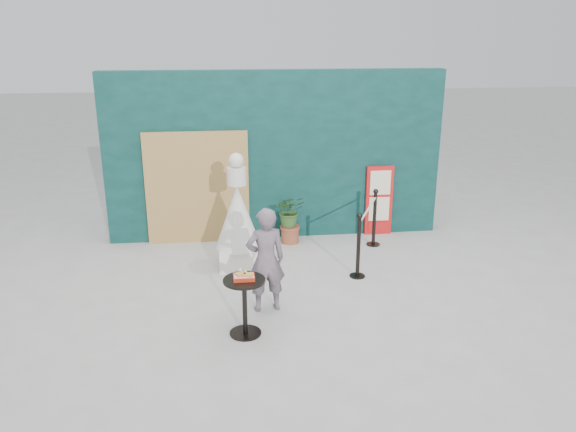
# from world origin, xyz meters

# --- Properties ---
(ground) EXTENTS (60.00, 60.00, 0.00)m
(ground) POSITION_xyz_m (0.00, 0.00, 0.00)
(ground) COLOR #ADAAA5
(ground) RESTS_ON ground
(back_wall) EXTENTS (6.00, 0.30, 3.00)m
(back_wall) POSITION_xyz_m (0.00, 3.15, 1.50)
(back_wall) COLOR #092C26
(back_wall) RESTS_ON ground
(bamboo_fence) EXTENTS (1.80, 0.08, 2.00)m
(bamboo_fence) POSITION_xyz_m (-1.40, 2.94, 1.00)
(bamboo_fence) COLOR tan
(bamboo_fence) RESTS_ON ground
(woman) EXTENTS (0.58, 0.43, 1.45)m
(woman) POSITION_xyz_m (-0.42, 0.20, 0.73)
(woman) COLOR slate
(woman) RESTS_ON ground
(menu_board) EXTENTS (0.50, 0.07, 1.30)m
(menu_board) POSITION_xyz_m (1.90, 2.95, 0.65)
(menu_board) COLOR red
(menu_board) RESTS_ON ground
(statue) EXTENTS (0.73, 0.73, 1.87)m
(statue) POSITION_xyz_m (-0.74, 1.73, 0.76)
(statue) COLOR white
(statue) RESTS_ON ground
(cafe_table) EXTENTS (0.52, 0.52, 0.75)m
(cafe_table) POSITION_xyz_m (-0.73, -0.43, 0.50)
(cafe_table) COLOR black
(cafe_table) RESTS_ON ground
(food_basket) EXTENTS (0.26, 0.19, 0.11)m
(food_basket) POSITION_xyz_m (-0.73, -0.43, 0.79)
(food_basket) COLOR red
(food_basket) RESTS_ON cafe_table
(planter) EXTENTS (0.52, 0.45, 0.89)m
(planter) POSITION_xyz_m (0.21, 2.70, 0.51)
(planter) COLOR #965031
(planter) RESTS_ON ground
(stanchion_barrier) EXTENTS (0.84, 1.54, 1.03)m
(stanchion_barrier) POSITION_xyz_m (1.37, 1.75, 0.49)
(stanchion_barrier) COLOR black
(stanchion_barrier) RESTS_ON ground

